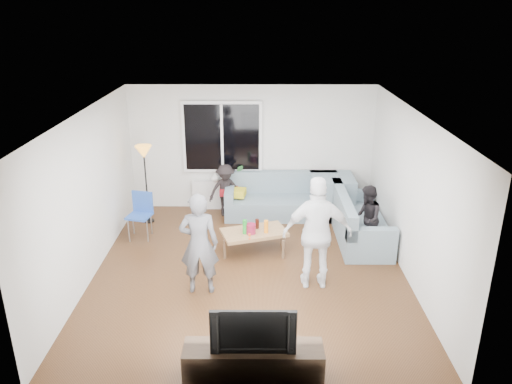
{
  "coord_description": "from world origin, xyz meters",
  "views": [
    {
      "loc": [
        0.14,
        -7.14,
        4.09
      ],
      "look_at": [
        0.1,
        0.6,
        1.15
      ],
      "focal_mm": 34.84,
      "sensor_mm": 36.0,
      "label": 1
    }
  ],
  "objects_px": {
    "player_right": "(317,233)",
    "coffee_table": "(254,241)",
    "spectator_right": "(367,219)",
    "sofa_right_section": "(361,217)",
    "side_chair": "(139,217)",
    "floor_lamp": "(146,185)",
    "sofa_back_section": "(282,196)",
    "player_left": "(199,244)",
    "tv_console": "(253,363)",
    "spectator_back": "(226,190)",
    "television": "(253,327)"
  },
  "relations": [
    {
      "from": "spectator_right",
      "to": "spectator_back",
      "type": "xyz_separation_m",
      "value": [
        -2.55,
        1.55,
        -0.05
      ]
    },
    {
      "from": "sofa_back_section",
      "to": "spectator_back",
      "type": "bearing_deg",
      "value": 178.5
    },
    {
      "from": "spectator_right",
      "to": "sofa_right_section",
      "type": "bearing_deg",
      "value": -173.68
    },
    {
      "from": "side_chair",
      "to": "floor_lamp",
      "type": "height_order",
      "value": "floor_lamp"
    },
    {
      "from": "sofa_back_section",
      "to": "floor_lamp",
      "type": "bearing_deg",
      "value": -173.2
    },
    {
      "from": "spectator_right",
      "to": "television",
      "type": "height_order",
      "value": "spectator_right"
    },
    {
      "from": "side_chair",
      "to": "floor_lamp",
      "type": "xyz_separation_m",
      "value": [
        0.0,
        0.74,
        0.35
      ]
    },
    {
      "from": "side_chair",
      "to": "tv_console",
      "type": "distance_m",
      "value": 4.29
    },
    {
      "from": "sofa_back_section",
      "to": "side_chair",
      "type": "distance_m",
      "value": 2.87
    },
    {
      "from": "player_right",
      "to": "television",
      "type": "height_order",
      "value": "player_right"
    },
    {
      "from": "coffee_table",
      "to": "spectator_back",
      "type": "relative_size",
      "value": 1.01
    },
    {
      "from": "coffee_table",
      "to": "spectator_right",
      "type": "xyz_separation_m",
      "value": [
        1.95,
        0.08,
        0.4
      ]
    },
    {
      "from": "sofa_back_section",
      "to": "player_left",
      "type": "relative_size",
      "value": 1.46
    },
    {
      "from": "sofa_back_section",
      "to": "spectator_right",
      "type": "height_order",
      "value": "spectator_right"
    },
    {
      "from": "coffee_table",
      "to": "player_left",
      "type": "bearing_deg",
      "value": -122.09
    },
    {
      "from": "side_chair",
      "to": "television",
      "type": "height_order",
      "value": "television"
    },
    {
      "from": "sofa_back_section",
      "to": "floor_lamp",
      "type": "xyz_separation_m",
      "value": [
        -2.67,
        -0.32,
        0.36
      ]
    },
    {
      "from": "side_chair",
      "to": "spectator_back",
      "type": "bearing_deg",
      "value": 49.2
    },
    {
      "from": "spectator_right",
      "to": "tv_console",
      "type": "relative_size",
      "value": 0.75
    },
    {
      "from": "floor_lamp",
      "to": "television",
      "type": "xyz_separation_m",
      "value": [
        2.14,
        -4.45,
        -0.06
      ]
    },
    {
      "from": "sofa_back_section",
      "to": "player_right",
      "type": "xyz_separation_m",
      "value": [
        0.4,
        -2.7,
        0.46
      ]
    },
    {
      "from": "spectator_back",
      "to": "sofa_right_section",
      "type": "bearing_deg",
      "value": -41.59
    },
    {
      "from": "floor_lamp",
      "to": "sofa_back_section",
      "type": "bearing_deg",
      "value": 6.8
    },
    {
      "from": "side_chair",
      "to": "television",
      "type": "distance_m",
      "value": 4.29
    },
    {
      "from": "tv_console",
      "to": "television",
      "type": "distance_m",
      "value": 0.5
    },
    {
      "from": "coffee_table",
      "to": "floor_lamp",
      "type": "relative_size",
      "value": 0.71
    },
    {
      "from": "player_right",
      "to": "coffee_table",
      "type": "bearing_deg",
      "value": -49.51
    },
    {
      "from": "player_right",
      "to": "tv_console",
      "type": "relative_size",
      "value": 1.11
    },
    {
      "from": "spectator_right",
      "to": "floor_lamp",
      "type": "bearing_deg",
      "value": -100.07
    },
    {
      "from": "sofa_back_section",
      "to": "tv_console",
      "type": "xyz_separation_m",
      "value": [
        -0.53,
        -4.77,
        -0.2
      ]
    },
    {
      "from": "spectator_back",
      "to": "spectator_right",
      "type": "bearing_deg",
      "value": -49.66
    },
    {
      "from": "sofa_right_section",
      "to": "television",
      "type": "xyz_separation_m",
      "value": [
        -1.93,
        -3.71,
        0.29
      ]
    },
    {
      "from": "coffee_table",
      "to": "sofa_right_section",
      "type": "bearing_deg",
      "value": 15.43
    },
    {
      "from": "television",
      "to": "sofa_back_section",
      "type": "bearing_deg",
      "value": 83.63
    },
    {
      "from": "sofa_right_section",
      "to": "side_chair",
      "type": "xyz_separation_m",
      "value": [
        -4.07,
        0.0,
        0.01
      ]
    },
    {
      "from": "sofa_right_section",
      "to": "floor_lamp",
      "type": "distance_m",
      "value": 4.15
    },
    {
      "from": "player_left",
      "to": "spectator_right",
      "type": "relative_size",
      "value": 1.32
    },
    {
      "from": "sofa_right_section",
      "to": "player_right",
      "type": "height_order",
      "value": "player_right"
    },
    {
      "from": "floor_lamp",
      "to": "player_left",
      "type": "height_order",
      "value": "player_left"
    },
    {
      "from": "sofa_right_section",
      "to": "television",
      "type": "relative_size",
      "value": 2.09
    },
    {
      "from": "coffee_table",
      "to": "spectator_back",
      "type": "xyz_separation_m",
      "value": [
        -0.59,
        1.63,
        0.34
      ]
    },
    {
      "from": "player_left",
      "to": "player_right",
      "type": "distance_m",
      "value": 1.76
    },
    {
      "from": "side_chair",
      "to": "spectator_right",
      "type": "bearing_deg",
      "value": 7.27
    },
    {
      "from": "spectator_right",
      "to": "tv_console",
      "type": "xyz_separation_m",
      "value": [
        -1.93,
        -3.25,
        -0.38
      ]
    },
    {
      "from": "sofa_right_section",
      "to": "player_left",
      "type": "relative_size",
      "value": 1.27
    },
    {
      "from": "television",
      "to": "sofa_right_section",
      "type": "bearing_deg",
      "value": 62.46
    },
    {
      "from": "coffee_table",
      "to": "side_chair",
      "type": "bearing_deg",
      "value": 165.62
    },
    {
      "from": "tv_console",
      "to": "coffee_table",
      "type": "bearing_deg",
      "value": 90.36
    },
    {
      "from": "sofa_back_section",
      "to": "tv_console",
      "type": "height_order",
      "value": "sofa_back_section"
    },
    {
      "from": "coffee_table",
      "to": "spectator_right",
      "type": "height_order",
      "value": "spectator_right"
    }
  ]
}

